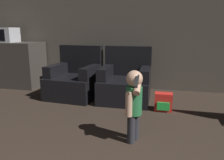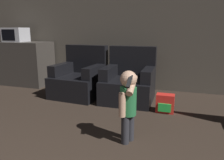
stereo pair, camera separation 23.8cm
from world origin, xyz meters
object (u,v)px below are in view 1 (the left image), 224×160
at_px(toy_backpack, 163,102).
at_px(microwave, 5,35).
at_px(person_toddler, 134,101).
at_px(armchair_right, 126,82).
at_px(armchair_left, 75,79).

distance_m(toy_backpack, microwave, 3.56).
bearing_deg(microwave, toy_backpack, -14.20).
height_order(toy_backpack, microwave, microwave).
relative_size(person_toddler, toy_backpack, 2.90).
xyz_separation_m(toy_backpack, microwave, (-3.32, 0.84, 0.96)).
bearing_deg(microwave, armchair_right, -9.21).
distance_m(armchair_left, microwave, 1.96).
bearing_deg(armchair_left, toy_backpack, -10.39).
xyz_separation_m(armchair_right, microwave, (-2.67, 0.43, 0.78)).
height_order(armchair_left, microwave, microwave).
relative_size(armchair_right, person_toddler, 1.15).
distance_m(person_toddler, toy_backpack, 1.13).
xyz_separation_m(person_toddler, toy_backpack, (0.31, 1.03, -0.33)).
bearing_deg(person_toddler, armchair_right, -146.63).
relative_size(armchair_left, armchair_right, 1.00).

